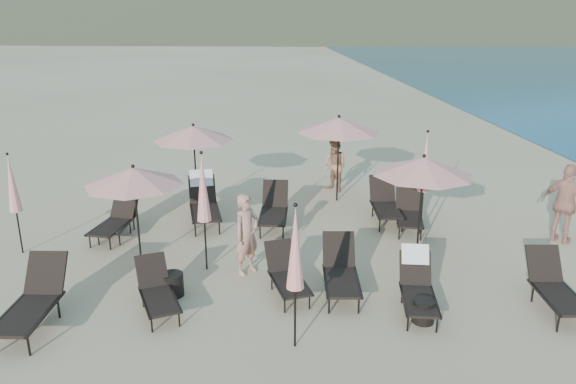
{
  "coord_description": "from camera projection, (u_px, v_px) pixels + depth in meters",
  "views": [
    {
      "loc": [
        -1.48,
        -8.75,
        5.11
      ],
      "look_at": [
        -0.55,
        3.5,
        1.1
      ],
      "focal_mm": 35.0,
      "sensor_mm": 36.0,
      "label": 1
    }
  ],
  "objects": [
    {
      "name": "ground",
      "position": [
        334.0,
        311.0,
        9.98
      ],
      "size": [
        800.0,
        800.0,
        0.0
      ],
      "primitive_type": "plane",
      "color": "#D6BA8C",
      "rests_on": "ground"
    },
    {
      "name": "lounger_0",
      "position": [
        33.0,
        300.0,
        9.36
      ],
      "size": [
        0.86,
        1.87,
        1.04
      ],
      "rotation": [
        0.0,
        0.0,
        -0.1
      ],
      "color": "black",
      "rests_on": "ground"
    },
    {
      "name": "lounger_1",
      "position": [
        157.0,
        290.0,
        9.88
      ],
      "size": [
        0.99,
        1.56,
        0.84
      ],
      "rotation": [
        0.0,
        0.0,
        0.32
      ],
      "color": "black",
      "rests_on": "ground"
    },
    {
      "name": "lounger_2",
      "position": [
        287.0,
        274.0,
        10.48
      ],
      "size": [
        0.84,
        1.54,
        0.84
      ],
      "rotation": [
        0.0,
        0.0,
        0.2
      ],
      "color": "black",
      "rests_on": "ground"
    },
    {
      "name": "lounger_3",
      "position": [
        341.0,
        271.0,
        10.5
      ],
      "size": [
        0.77,
        1.71,
        0.96
      ],
      "rotation": [
        0.0,
        0.0,
        -0.08
      ],
      "color": "black",
      "rests_on": "ground"
    },
    {
      "name": "lounger_4",
      "position": [
        418.0,
        284.0,
        9.95
      ],
      "size": [
        0.82,
        1.64,
        0.98
      ],
      "rotation": [
        0.0,
        0.0,
        -0.17
      ],
      "color": "black",
      "rests_on": "ground"
    },
    {
      "name": "lounger_5",
      "position": [
        555.0,
        286.0,
        9.92
      ],
      "size": [
        0.74,
        1.68,
        0.94
      ],
      "rotation": [
        0.0,
        0.0,
        -0.08
      ],
      "color": "black",
      "rests_on": "ground"
    },
    {
      "name": "lounger_6",
      "position": [
        115.0,
        220.0,
        13.12
      ],
      "size": [
        1.0,
        1.67,
        0.9
      ],
      "rotation": [
        0.0,
        0.0,
        -0.28
      ],
      "color": "black",
      "rests_on": "ground"
    },
    {
      "name": "lounger_7",
      "position": [
        121.0,
        213.0,
        13.38
      ],
      "size": [
        0.82,
        1.68,
        1.0
      ],
      "rotation": [
        0.0,
        0.0,
        -0.15
      ],
      "color": "black",
      "rests_on": "ground"
    },
    {
      "name": "lounger_8",
      "position": [
        204.0,
        201.0,
        14.02
      ],
      "size": [
        0.92,
        1.94,
        1.16
      ],
      "rotation": [
        0.0,
        0.0,
        0.14
      ],
      "color": "black",
      "rests_on": "ground"
    },
    {
      "name": "lounger_9",
      "position": [
        274.0,
        209.0,
        13.72
      ],
      "size": [
        0.85,
        1.78,
        0.98
      ],
      "rotation": [
        0.0,
        0.0,
        -0.12
      ],
      "color": "black",
      "rests_on": "ground"
    },
    {
      "name": "lounger_10",
      "position": [
        385.0,
        203.0,
        14.13
      ],
      "size": [
        0.75,
        1.75,
        0.99
      ],
      "rotation": [
        0.0,
        0.0,
        -0.06
      ],
      "color": "black",
      "rests_on": "ground"
    },
    {
      "name": "lounger_11",
      "position": [
        409.0,
        212.0,
        13.61
      ],
      "size": [
        0.92,
        1.67,
        0.91
      ],
      "rotation": [
        0.0,
        0.0,
        -0.22
      ],
      "color": "black",
      "rests_on": "ground"
    },
    {
      "name": "umbrella_open_0",
      "position": [
        134.0,
        176.0,
        11.29
      ],
      "size": [
        2.0,
        2.0,
        2.16
      ],
      "color": "black",
      "rests_on": "ground"
    },
    {
      "name": "umbrella_open_1",
      "position": [
        423.0,
        166.0,
        11.64
      ],
      "size": [
        2.11,
        2.11,
        2.27
      ],
      "color": "black",
      "rests_on": "ground"
    },
    {
      "name": "umbrella_open_2",
      "position": [
        194.0,
        133.0,
        14.65
      ],
      "size": [
        2.13,
        2.13,
        2.29
      ],
      "color": "black",
      "rests_on": "ground"
    },
    {
      "name": "umbrella_open_3",
      "position": [
        339.0,
        125.0,
        15.07
      ],
      "size": [
        2.25,
        2.25,
        2.42
      ],
      "color": "black",
      "rests_on": "ground"
    },
    {
      "name": "umbrella_closed_0",
      "position": [
        295.0,
        249.0,
        8.42
      ],
      "size": [
        0.28,
        0.28,
        2.42
      ],
      "color": "black",
      "rests_on": "ground"
    },
    {
      "name": "umbrella_closed_1",
      "position": [
        425.0,
        163.0,
        12.87
      ],
      "size": [
        0.3,
        0.3,
        2.52
      ],
      "color": "black",
      "rests_on": "ground"
    },
    {
      "name": "umbrella_closed_2",
      "position": [
        12.0,
        184.0,
        11.87
      ],
      "size": [
        0.27,
        0.27,
        2.28
      ],
      "color": "black",
      "rests_on": "ground"
    },
    {
      "name": "umbrella_closed_3",
      "position": [
        203.0,
        189.0,
        11.05
      ],
      "size": [
        0.29,
        0.29,
        2.51
      ],
      "color": "black",
      "rests_on": "ground"
    },
    {
      "name": "side_table_0",
      "position": [
        172.0,
        285.0,
        10.46
      ],
      "size": [
        0.43,
        0.43,
        0.44
      ],
      "primitive_type": "cylinder",
      "color": "black",
      "rests_on": "ground"
    },
    {
      "name": "side_table_1",
      "position": [
        424.0,
        311.0,
        9.57
      ],
      "size": [
        0.38,
        0.38,
        0.41
      ],
      "primitive_type": "cylinder",
      "color": "black",
      "rests_on": "ground"
    },
    {
      "name": "beachgoer_a",
      "position": [
        247.0,
        234.0,
        11.19
      ],
      "size": [
        0.71,
        0.71,
        1.67
      ],
      "primitive_type": "imported",
      "rotation": [
        0.0,
        0.0,
        0.78
      ],
      "color": "tan",
      "rests_on": "ground"
    },
    {
      "name": "beachgoer_b",
      "position": [
        335.0,
        166.0,
        16.3
      ],
      "size": [
        0.91,
        0.95,
        1.55
      ],
      "primitive_type": "imported",
      "rotation": [
        0.0,
        0.0,
        -0.95
      ],
      "color": "#AB7558",
      "rests_on": "ground"
    },
    {
      "name": "beachgoer_c",
      "position": [
        566.0,
        204.0,
        12.65
      ],
      "size": [
        1.04,
        1.12,
        1.85
      ],
      "primitive_type": "imported",
      "rotation": [
        0.0,
        0.0,
        2.26
      ],
      "color": "tan",
      "rests_on": "ground"
    }
  ]
}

